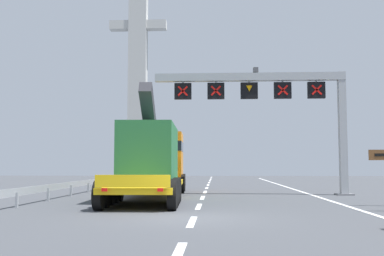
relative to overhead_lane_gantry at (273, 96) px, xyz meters
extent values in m
plane|color=#424449|center=(-4.18, -11.41, -5.59)|extent=(112.00, 112.00, 0.00)
cube|color=silver|center=(-3.97, -17.41, -5.58)|extent=(0.20, 2.60, 0.01)
cube|color=silver|center=(-3.97, -12.47, -5.58)|extent=(0.20, 2.60, 0.01)
cube|color=silver|center=(-3.97, -7.54, -5.58)|extent=(0.20, 2.60, 0.01)
cube|color=silver|center=(-3.97, -2.60, -5.58)|extent=(0.20, 2.60, 0.01)
cube|color=silver|center=(-3.97, 2.34, -5.58)|extent=(0.20, 2.60, 0.01)
cube|color=silver|center=(-3.97, 7.28, -5.58)|extent=(0.20, 2.60, 0.01)
cube|color=silver|center=(-3.97, 12.22, -5.58)|extent=(0.20, 2.60, 0.01)
cube|color=silver|center=(-3.97, 17.15, -5.58)|extent=(0.20, 2.60, 0.01)
cube|color=silver|center=(-3.97, 22.09, -5.58)|extent=(0.20, 2.60, 0.01)
cube|color=silver|center=(-3.97, 27.03, -5.58)|extent=(0.20, 2.60, 0.01)
cube|color=silver|center=(-3.97, 31.97, -5.58)|extent=(0.20, 2.60, 0.01)
cube|color=silver|center=(-3.97, 36.91, -5.58)|extent=(0.20, 2.60, 0.01)
cube|color=silver|center=(2.02, 0.59, -5.58)|extent=(0.20, 63.00, 0.01)
cube|color=#9EA0A5|center=(3.83, 0.00, -2.12)|extent=(0.40, 0.40, 6.93)
cube|color=slate|center=(3.83, 0.00, -5.55)|extent=(0.90, 0.90, 0.08)
cube|color=#9EA0A5|center=(-1.38, 0.00, 1.10)|extent=(10.81, 0.44, 0.44)
cube|color=#4C4C51|center=(-0.99, 0.00, 1.50)|extent=(0.28, 0.40, 0.28)
cube|color=black|center=(2.42, 0.00, 0.31)|extent=(0.97, 0.24, 0.94)
cube|color=#9EA0A5|center=(2.42, 0.00, 0.83)|extent=(0.08, 0.08, 0.16)
cube|color=red|center=(2.42, -0.13, 0.31)|extent=(0.59, 0.02, 0.59)
cube|color=red|center=(2.42, -0.13, 0.31)|extent=(0.59, 0.02, 0.59)
cube|color=black|center=(0.52, 0.00, 0.31)|extent=(0.97, 0.24, 0.94)
cube|color=#9EA0A5|center=(0.52, 0.00, 0.83)|extent=(0.08, 0.08, 0.16)
cube|color=red|center=(0.52, -0.13, 0.31)|extent=(0.59, 0.02, 0.59)
cube|color=red|center=(0.52, -0.13, 0.31)|extent=(0.59, 0.02, 0.59)
cube|color=black|center=(-1.38, 0.00, 0.31)|extent=(0.97, 0.24, 0.94)
cube|color=#9EA0A5|center=(-1.38, 0.00, 0.83)|extent=(0.08, 0.08, 0.16)
cone|color=orange|center=(-1.38, -0.13, 0.40)|extent=(0.35, 0.35, 0.33)
cube|color=black|center=(-3.27, 0.00, 0.31)|extent=(0.97, 0.24, 0.94)
cube|color=#9EA0A5|center=(-3.27, 0.00, 0.83)|extent=(0.08, 0.08, 0.16)
cube|color=red|center=(-3.27, -0.13, 0.31)|extent=(0.59, 0.02, 0.59)
cube|color=red|center=(-3.27, -0.13, 0.31)|extent=(0.59, 0.02, 0.59)
cube|color=black|center=(-5.17, 0.00, 0.31)|extent=(0.97, 0.24, 0.94)
cube|color=#9EA0A5|center=(-5.17, 0.00, 0.83)|extent=(0.08, 0.08, 0.16)
cube|color=red|center=(-5.17, -0.13, 0.31)|extent=(0.59, 0.02, 0.59)
cube|color=red|center=(-5.17, -0.13, 0.31)|extent=(0.59, 0.02, 0.59)
cube|color=yellow|center=(-6.40, -4.72, -4.86)|extent=(3.20, 10.50, 0.24)
cube|color=yellow|center=(-6.20, -10.00, -4.49)|extent=(2.66, 0.18, 0.44)
cylinder|color=black|center=(-7.58, -9.27, -5.04)|extent=(0.36, 1.11, 1.10)
cylinder|color=black|center=(-4.88, -9.16, -5.04)|extent=(0.36, 1.11, 1.10)
cylinder|color=black|center=(-7.62, -8.22, -5.04)|extent=(0.36, 1.11, 1.10)
cylinder|color=black|center=(-4.92, -8.11, -5.04)|extent=(0.36, 1.11, 1.10)
cylinder|color=black|center=(-7.66, -7.17, -5.04)|extent=(0.36, 1.11, 1.10)
cylinder|color=black|center=(-4.96, -7.07, -5.04)|extent=(0.36, 1.11, 1.10)
cylinder|color=black|center=(-7.70, -6.12, -5.04)|extent=(0.36, 1.11, 1.10)
cylinder|color=black|center=(-5.00, -6.02, -5.04)|extent=(0.36, 1.11, 1.10)
cylinder|color=black|center=(-7.74, -5.07, -5.04)|extent=(0.36, 1.11, 1.10)
cylinder|color=black|center=(-5.04, -4.97, -5.04)|extent=(0.36, 1.11, 1.10)
cube|color=orange|center=(-6.68, 2.37, -3.49)|extent=(2.70, 3.30, 3.10)
cube|color=black|center=(-6.68, 2.37, -2.79)|extent=(2.73, 3.32, 0.60)
cylinder|color=black|center=(-8.00, 3.20, -5.04)|extent=(0.38, 1.11, 1.10)
cylinder|color=black|center=(-5.43, 3.30, -5.04)|extent=(0.38, 1.11, 1.10)
cylinder|color=black|center=(-7.92, 1.21, -5.04)|extent=(0.38, 1.11, 1.10)
cylinder|color=black|center=(-5.35, 1.31, -5.04)|extent=(0.38, 1.11, 1.10)
cube|color=#236638|center=(-6.42, -4.32, -3.39)|extent=(2.60, 5.81, 2.70)
cube|color=#2D2D33|center=(-6.39, -5.18, -1.44)|extent=(0.67, 2.96, 2.29)
cube|color=red|center=(-7.18, -10.07, -4.79)|extent=(0.20, 0.07, 0.12)
cube|color=red|center=(-5.22, -10.00, -4.79)|extent=(0.20, 0.07, 0.12)
cube|color=#999EA3|center=(-11.11, -0.06, -4.99)|extent=(0.04, 26.70, 0.32)
cube|color=#999EA3|center=(-11.05, -8.41, -5.29)|extent=(0.10, 0.10, 0.60)
cube|color=#999EA3|center=(-11.05, -5.07, -5.29)|extent=(0.10, 0.10, 0.60)
cube|color=#999EA3|center=(-11.05, -1.73, -5.29)|extent=(0.10, 0.10, 0.60)
cube|color=#999EA3|center=(-11.05, 1.60, -5.29)|extent=(0.10, 0.10, 0.60)
cube|color=#999EA3|center=(-11.05, 4.94, -5.29)|extent=(0.10, 0.10, 0.60)
cube|color=#999EA3|center=(-11.05, 8.28, -5.29)|extent=(0.10, 0.10, 0.60)
cube|color=#999EA3|center=(-11.05, 11.62, -5.29)|extent=(0.10, 0.10, 0.60)
cube|color=#B7B7B2|center=(-15.62, 44.61, 13.57)|extent=(2.80, 2.00, 38.31)
cube|color=#B7B7B2|center=(-15.62, 44.61, 18.17)|extent=(9.00, 1.60, 1.40)
camera|label=1|loc=(-3.24, -26.06, -3.92)|focal=42.91mm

